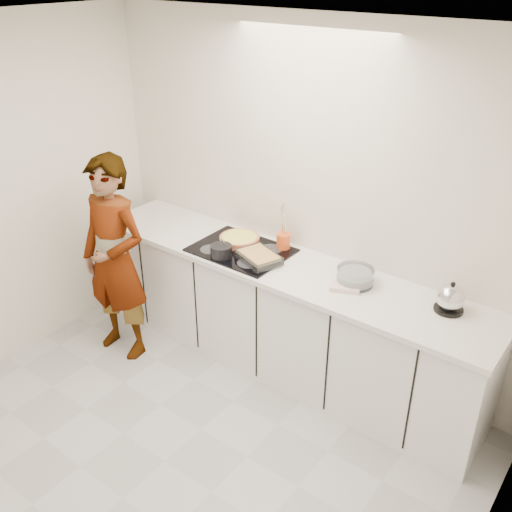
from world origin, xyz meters
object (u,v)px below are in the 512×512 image
Objects in this scene: tart_dish at (240,239)px; saucepan at (221,251)px; utensil_crock at (283,242)px; cook at (115,260)px; hob at (241,250)px; baking_dish at (259,257)px; kettle at (450,299)px; mixing_bowl at (355,277)px.

saucepan reaches higher than tart_dish.
tart_dish is 0.27m from saucepan.
utensil_crock is (0.29, 0.39, 0.01)m from saucepan.
hob is at bearing 32.06° from cook.
cook is (-0.78, -0.58, -0.09)m from hob.
baking_dish is 0.29m from utensil_crock.
utensil_crock reaches higher than tart_dish.
kettle reaches higher than baking_dish.
cook is (-1.00, -0.51, -0.13)m from baking_dish.
mixing_bowl is at bearing 5.18° from hob.
baking_dish is (0.27, 0.11, -0.01)m from saucepan.
tart_dish is at bearing 134.14° from hob.
hob is 0.43× the size of cook.
cook reaches higher than mixing_bowl.
saucepan is 0.85m from cook.
baking_dish is 1.11× the size of mixing_bowl.
tart_dish is at bearing 152.86° from baking_dish.
cook is at bearing -152.81° from baking_dish.
saucepan is 0.56× the size of baking_dish.
kettle is (1.56, 0.15, 0.08)m from hob.
hob is at bearing -138.21° from utensil_crock.
mixing_bowl is 1.84m from cook.
mixing_bowl is (1.01, -0.00, 0.01)m from tart_dish.
baking_dish is (0.22, -0.07, 0.04)m from hob.
hob is at bearing -45.86° from tart_dish.
hob is at bearing -174.82° from mixing_bowl.
tart_dish is at bearing 179.94° from mixing_bowl.
saucepan is 0.49m from utensil_crock.
hob is 5.45× the size of utensil_crock.
tart_dish is 0.35m from utensil_crock.
mixing_bowl is at bearing 16.64° from cook.
mixing_bowl is 0.20× the size of cook.
baking_dish is at bearing 22.45° from cook.
mixing_bowl is at bearing -10.79° from utensil_crock.
hob is 0.19m from saucepan.
kettle is (1.64, 0.06, 0.05)m from tart_dish.
kettle is at bearing 11.41° from saucepan.
tart_dish is at bearing -158.12° from utensil_crock.
tart_dish is 1.01m from mixing_bowl.
saucepan is at bearing 24.17° from cook.
cook is at bearing -143.20° from hob.
hob is 0.23m from baking_dish.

